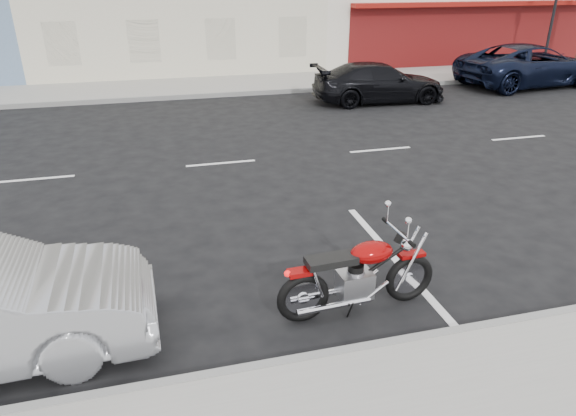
# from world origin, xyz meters

# --- Properties ---
(ground) EXTENTS (120.00, 120.00, 0.00)m
(ground) POSITION_xyz_m (0.00, 0.00, 0.00)
(ground) COLOR black
(ground) RESTS_ON ground
(sidewalk_far) EXTENTS (80.00, 3.40, 0.15)m
(sidewalk_far) POSITION_xyz_m (-5.00, 8.70, 0.07)
(sidewalk_far) COLOR gray
(sidewalk_far) RESTS_ON ground
(curb_near) EXTENTS (80.00, 0.12, 0.16)m
(curb_near) POSITION_xyz_m (-5.00, -7.00, 0.08)
(curb_near) COLOR gray
(curb_near) RESTS_ON ground
(curb_far) EXTENTS (80.00, 0.12, 0.16)m
(curb_far) POSITION_xyz_m (-5.00, 7.00, 0.08)
(curb_far) COLOR gray
(curb_far) RESTS_ON ground
(traffic_light) EXTENTS (0.26, 0.30, 3.80)m
(traffic_light) POSITION_xyz_m (13.50, 8.33, 2.56)
(traffic_light) COLOR black
(traffic_light) RESTS_ON sidewalk_far
(fire_hydrant) EXTENTS (0.20, 0.20, 0.72)m
(fire_hydrant) POSITION_xyz_m (12.00, 8.50, 0.53)
(fire_hydrant) COLOR beige
(fire_hydrant) RESTS_ON sidewalk_far
(motorcycle) EXTENTS (2.18, 0.72, 1.09)m
(motorcycle) POSITION_xyz_m (-0.29, -6.09, 0.50)
(motorcycle) COLOR black
(motorcycle) RESTS_ON ground
(suv_far) EXTENTS (5.96, 3.24, 1.59)m
(suv_far) POSITION_xyz_m (10.83, 6.00, 0.79)
(suv_far) COLOR black
(suv_far) RESTS_ON ground
(car_far) EXTENTS (4.57, 2.01, 1.31)m
(car_far) POSITION_xyz_m (4.08, 4.91, 0.65)
(car_far) COLOR black
(car_far) RESTS_ON ground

